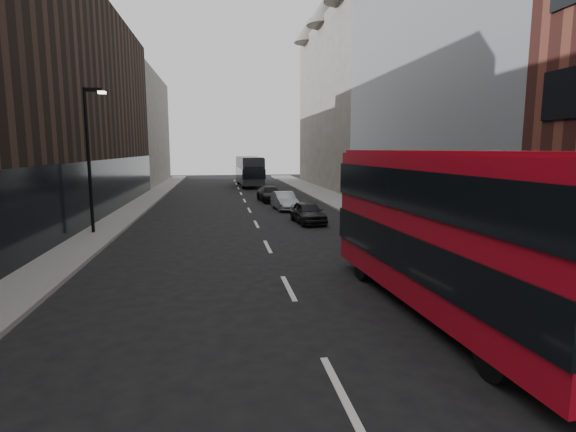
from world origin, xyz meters
name	(u,v)px	position (x,y,z in m)	size (l,w,h in m)	color
sidewalk_right	(357,209)	(7.50, 25.00, 0.07)	(3.00, 80.00, 0.15)	slate
sidewalk_left	(128,214)	(-8.00, 25.00, 0.07)	(2.00, 80.00, 0.15)	slate
building_modern_block	(445,54)	(11.47, 21.00, 9.90)	(5.03, 22.00, 20.00)	#92989C
building_victorian	(341,99)	(11.38, 44.00, 9.66)	(6.50, 24.00, 21.00)	#635F58
building_left_mid	(86,111)	(-11.50, 30.00, 7.00)	(5.00, 24.00, 14.00)	black
building_left_far	(139,130)	(-11.50, 52.00, 6.50)	(5.00, 20.00, 13.00)	#635F58
street_lamp	(90,150)	(-8.22, 18.00, 4.18)	(1.06, 0.22, 7.00)	black
red_bus	(451,225)	(3.75, 5.26, 2.34)	(2.99, 10.54, 4.22)	#B50B1B
grey_bus	(249,170)	(1.41, 46.88, 1.80)	(2.77, 10.46, 3.35)	black
car_a	(308,212)	(2.99, 20.00, 0.63)	(1.49, 3.70, 1.26)	black
car_b	(284,201)	(2.48, 26.00, 0.63)	(1.33, 3.82, 1.26)	gray
car_c	(270,194)	(2.05, 31.07, 0.61)	(1.72, 4.23, 1.23)	black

